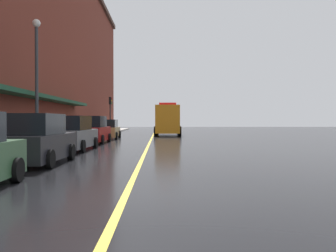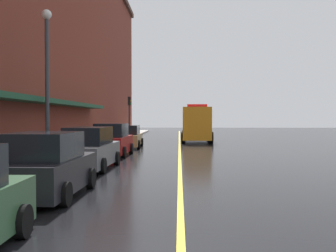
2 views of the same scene
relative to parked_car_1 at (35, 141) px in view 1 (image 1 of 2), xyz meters
name	(u,v)px [view 1 (image 1 of 2)]	position (x,y,z in m)	size (l,w,h in m)	color
ground_plane	(152,138)	(3.87, 19.23, -0.86)	(112.00, 112.00, 0.00)	black
sidewalk_left	(83,137)	(-2.33, 19.23, -0.78)	(2.40, 70.00, 0.15)	#ADA8A0
lane_center_stripe	(152,138)	(3.87, 19.23, -0.86)	(0.16, 70.00, 0.01)	gold
brick_building_left	(7,34)	(-8.63, 18.22, 8.24)	(11.37, 64.00, 18.19)	maroon
parked_car_1	(35,141)	(0.00, 0.00, 0.00)	(2.20, 4.37, 1.85)	black
parked_car_2	(72,134)	(-0.11, 6.10, 0.00)	(2.15, 4.85, 1.85)	#595B60
parked_car_3	(93,131)	(-0.15, 12.18, 0.03)	(2.16, 4.44, 1.91)	maroon
parked_car_4	(107,130)	(-0.02, 18.48, -0.07)	(2.10, 4.66, 1.68)	#A5844C
utility_truck	(168,120)	(5.47, 25.84, 0.76)	(2.97, 7.67, 3.40)	orange
parking_meter_0	(56,130)	(-1.48, 7.93, 0.20)	(0.14, 0.18, 1.33)	#4C4C51
street_lamp_left	(37,69)	(-2.08, 6.38, 3.54)	(0.44, 0.44, 6.94)	#33383D
traffic_light_near	(110,108)	(-1.42, 30.57, 2.30)	(0.38, 0.36, 4.30)	#232326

